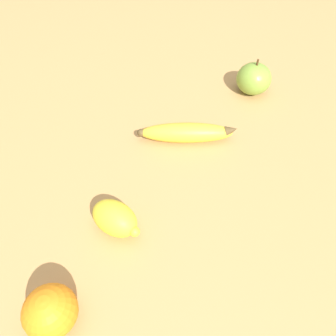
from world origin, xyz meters
TOP-DOWN VIEW (x-y plane):
  - ground_plane at (0.00, 0.00)m, footprint 3.00×3.00m
  - banana at (0.14, -0.05)m, footprint 0.10×0.19m
  - orange at (-0.11, 0.24)m, footprint 0.07×0.07m
  - apple at (0.23, -0.25)m, footprint 0.08×0.08m
  - lemon at (-0.00, 0.13)m, footprint 0.09×0.09m

SIDE VIEW (x-z plane):
  - ground_plane at x=0.00m, z-range 0.00..0.00m
  - banana at x=0.14m, z-range 0.00..0.04m
  - lemon at x=0.00m, z-range 0.00..0.05m
  - orange at x=-0.11m, z-range 0.00..0.07m
  - apple at x=0.23m, z-range -0.01..0.08m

